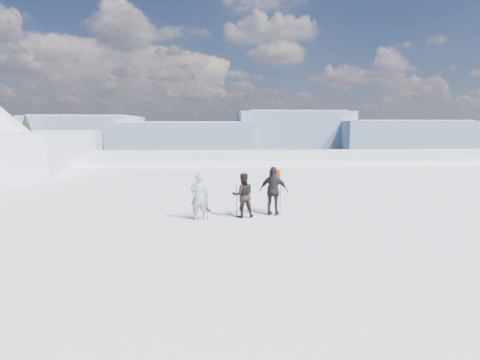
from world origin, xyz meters
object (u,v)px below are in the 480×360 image
object	(u,v)px
skier_dark	(243,195)
skier_pack	(274,191)
skis_loose	(204,207)
skier_grey	(199,197)

from	to	relation	value
skier_dark	skier_pack	world-z (taller)	skier_pack
skier_dark	skier_pack	bearing A→B (deg)	-173.70
skier_pack	skis_loose	size ratio (longest dim) A/B	1.17
skier_grey	skier_dark	distance (m)	1.71
skier_pack	skis_loose	bearing A→B (deg)	-10.08
skier_grey	skis_loose	world-z (taller)	skier_grey
skier_grey	skier_pack	bearing A→B (deg)	-174.18
skier_dark	skis_loose	distance (m)	2.54
skier_pack	skier_dark	bearing A→B (deg)	31.03
skier_dark	skis_loose	bearing A→B (deg)	-55.35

